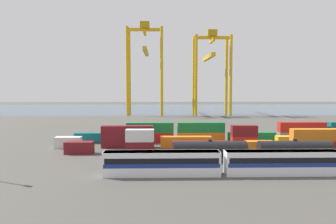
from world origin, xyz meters
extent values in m
plane|color=#4C4944|center=(0.00, 40.00, 0.00)|extent=(420.00, 420.00, 0.00)
cube|color=#384C60|center=(0.00, 145.08, 0.00)|extent=(400.00, 110.00, 0.01)
cube|color=silver|center=(-14.82, -20.82, 1.95)|extent=(18.76, 3.10, 3.90)
cube|color=navy|center=(-14.82, -20.82, 1.85)|extent=(18.39, 3.14, 0.64)
cube|color=black|center=(-14.82, -20.82, 2.63)|extent=(18.01, 3.13, 0.90)
cube|color=slate|center=(-14.82, -20.82, 3.72)|extent=(18.58, 2.85, 0.36)
cube|color=silver|center=(4.85, -20.82, 1.95)|extent=(18.76, 3.10, 3.90)
cube|color=navy|center=(4.85, -20.82, 1.85)|extent=(18.39, 3.14, 0.64)
cube|color=black|center=(4.85, -20.82, 2.63)|extent=(18.01, 3.13, 0.90)
cube|color=slate|center=(4.85, -20.82, 3.72)|extent=(18.58, 2.85, 0.36)
cube|color=#232326|center=(-5.60, -11.52, 0.55)|extent=(13.96, 2.50, 1.10)
cylinder|color=black|center=(-5.60, -11.52, 2.55)|extent=(13.96, 2.90, 2.90)
cylinder|color=black|center=(-5.60, -11.52, 4.18)|extent=(0.70, 0.70, 0.36)
cube|color=#232326|center=(10.77, -11.52, 0.55)|extent=(13.96, 2.50, 1.10)
cylinder|color=black|center=(10.77, -11.52, 2.55)|extent=(13.96, 2.90, 2.90)
cylinder|color=black|center=(10.77, -11.52, 4.18)|extent=(0.70, 0.70, 0.36)
cube|color=maroon|center=(-32.43, -3.17, 1.30)|extent=(6.04, 2.44, 2.60)
cube|color=maroon|center=(-19.42, -3.17, 1.30)|extent=(6.04, 2.44, 2.60)
cube|color=silver|center=(-19.42, -3.17, 3.90)|extent=(6.04, 2.44, 2.60)
cube|color=maroon|center=(-6.42, -3.17, 1.30)|extent=(12.10, 2.44, 2.60)
cube|color=orange|center=(6.58, -3.17, 1.30)|extent=(6.04, 2.44, 2.60)
cube|color=#AD211C|center=(19.58, -3.17, 1.30)|extent=(12.10, 2.44, 2.60)
cube|color=orange|center=(19.58, -3.17, 3.90)|extent=(12.10, 2.44, 2.60)
cube|color=silver|center=(-36.69, 3.74, 1.30)|extent=(6.04, 2.44, 2.60)
cube|color=maroon|center=(-22.81, 3.74, 1.30)|extent=(12.10, 2.44, 2.60)
cube|color=maroon|center=(-22.81, 3.74, 3.90)|extent=(12.10, 2.44, 2.60)
cube|color=orange|center=(-8.93, 3.74, 1.30)|extent=(12.10, 2.44, 2.60)
cube|color=#AD211C|center=(4.95, 3.74, 1.30)|extent=(6.04, 2.44, 2.60)
cube|color=maroon|center=(4.95, 3.74, 3.90)|extent=(6.04, 2.44, 2.60)
cube|color=gold|center=(18.83, 3.74, 1.30)|extent=(12.10, 2.44, 2.60)
cube|color=#146066|center=(-30.85, 10.65, 1.30)|extent=(12.10, 2.44, 2.60)
cube|color=#AD211C|center=(-17.67, 10.65, 1.30)|extent=(12.10, 2.44, 2.60)
cube|color=#197538|center=(-17.67, 10.65, 3.90)|extent=(12.10, 2.44, 2.60)
cube|color=orange|center=(-4.49, 10.65, 1.30)|extent=(12.10, 2.44, 2.60)
cube|color=#197538|center=(-4.49, 10.65, 3.90)|extent=(12.10, 2.44, 2.60)
cube|color=#197538|center=(8.69, 10.65, 1.30)|extent=(12.10, 2.44, 2.60)
cube|color=slate|center=(21.87, 10.65, 1.30)|extent=(12.10, 2.44, 2.60)
cube|color=#AD211C|center=(21.87, 10.65, 3.90)|extent=(12.10, 2.44, 2.60)
cylinder|color=gold|center=(-31.59, 94.16, 22.54)|extent=(1.50, 1.50, 45.09)
cylinder|color=gold|center=(-14.13, 94.16, 22.54)|extent=(1.50, 1.50, 45.09)
cylinder|color=gold|center=(-31.59, 104.71, 22.54)|extent=(1.50, 1.50, 45.09)
cylinder|color=gold|center=(-14.13, 104.71, 22.54)|extent=(1.50, 1.50, 45.09)
cube|color=gold|center=(-22.86, 99.43, 44.29)|extent=(19.05, 1.20, 1.60)
cube|color=gold|center=(-22.86, 99.43, 42.69)|extent=(1.20, 12.14, 1.60)
cube|color=gold|center=(-22.86, 111.21, 34.20)|extent=(2.00, 33.64, 2.00)
cube|color=#A77A10|center=(-22.86, 99.43, 46.69)|extent=(4.80, 4.00, 3.20)
cylinder|color=gold|center=(3.44, 93.94, 20.55)|extent=(1.50, 1.50, 41.09)
cylinder|color=gold|center=(21.30, 93.94, 20.55)|extent=(1.50, 1.50, 41.09)
cylinder|color=gold|center=(3.44, 104.92, 20.55)|extent=(1.50, 1.50, 41.09)
cylinder|color=gold|center=(21.30, 104.92, 20.55)|extent=(1.50, 1.50, 41.09)
cube|color=gold|center=(12.37, 99.43, 40.29)|extent=(19.47, 1.20, 1.60)
cube|color=gold|center=(12.37, 99.43, 38.69)|extent=(1.20, 12.58, 1.60)
cube|color=gold|center=(12.37, 111.95, 31.24)|extent=(2.00, 35.75, 2.00)
cube|color=#A77A10|center=(12.37, 99.43, 42.69)|extent=(4.80, 4.00, 3.20)
camera|label=1|loc=(-15.12, -72.49, 14.16)|focal=34.73mm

